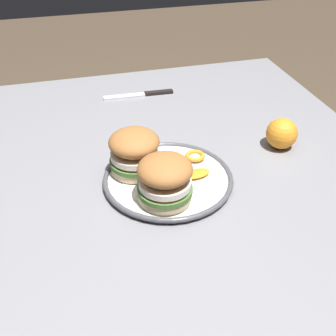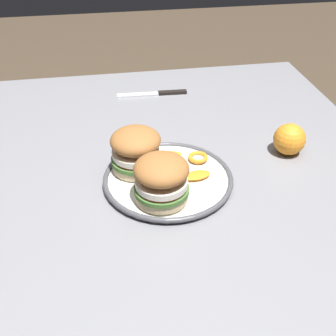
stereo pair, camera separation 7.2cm
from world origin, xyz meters
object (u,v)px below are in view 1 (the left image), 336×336
at_px(sandwich_half_left, 165,179).
at_px(whole_orange, 282,134).
at_px(dinner_plate, 168,179).
at_px(table_knife, 144,94).
at_px(sandwich_half_right, 135,152).
at_px(dining_table, 173,198).

relative_size(sandwich_half_left, whole_orange, 1.83).
distance_m(dinner_plate, table_knife, 0.46).
xyz_separation_m(sandwich_half_right, table_knife, (0.41, -0.11, -0.07)).
distance_m(dinner_plate, sandwich_half_right, 0.10).
bearing_deg(table_knife, sandwich_half_right, 165.22).
distance_m(dinner_plate, whole_orange, 0.33).
relative_size(sandwich_half_left, table_knife, 0.65).
relative_size(whole_orange, table_knife, 0.36).
bearing_deg(dinner_plate, sandwich_half_right, 57.67).
bearing_deg(whole_orange, sandwich_half_left, 112.80).
relative_size(dinner_plate, whole_orange, 3.75).
xyz_separation_m(dining_table, dinner_plate, (-0.04, 0.03, 0.10)).
relative_size(dining_table, sandwich_half_left, 8.32).
xyz_separation_m(dinner_plate, sandwich_half_right, (0.04, 0.07, 0.06)).
height_order(sandwich_half_left, whole_orange, sandwich_half_left).
bearing_deg(sandwich_half_left, sandwich_half_right, 19.05).
bearing_deg(dinner_plate, table_knife, -5.41).
bearing_deg(sandwich_half_left, table_knife, -7.47).
xyz_separation_m(dinner_plate, whole_orange, (0.07, -0.32, 0.03)).
distance_m(dinner_plate, sandwich_half_left, 0.10).
relative_size(dining_table, sandwich_half_right, 8.39).
bearing_deg(dinner_plate, dining_table, -30.00).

